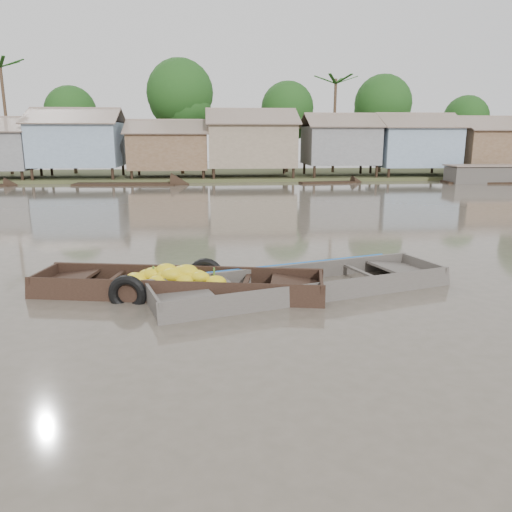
{
  "coord_description": "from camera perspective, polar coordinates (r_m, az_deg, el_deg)",
  "views": [
    {
      "loc": [
        -0.76,
        -9.83,
        3.33
      ],
      "look_at": [
        0.2,
        0.59,
        0.8
      ],
      "focal_mm": 35.0,
      "sensor_mm": 36.0,
      "label": 1
    }
  ],
  "objects": [
    {
      "name": "banana_boat",
      "position": [
        10.96,
        -9.11,
        -3.24
      ],
      "size": [
        6.41,
        2.63,
        0.88
      ],
      "rotation": [
        0.0,
        0.0,
        -0.19
      ],
      "color": "black",
      "rests_on": "ground"
    },
    {
      "name": "viewer_boat",
      "position": [
        11.04,
        5.31,
        -3.79
      ],
      "size": [
        6.93,
        3.64,
        0.54
      ],
      "rotation": [
        0.0,
        0.0,
        0.3
      ],
      "color": "#47423C",
      "rests_on": "ground"
    },
    {
      "name": "ground",
      "position": [
        10.41,
        -0.81,
        -5.07
      ],
      "size": [
        120.0,
        120.0,
        0.0
      ],
      "primitive_type": "plane",
      "color": "#524C3F",
      "rests_on": "ground"
    },
    {
      "name": "riverbank",
      "position": [
        41.87,
        -0.1,
        13.22
      ],
      "size": [
        120.0,
        12.47,
        10.22
      ],
      "color": "#384723",
      "rests_on": "ground"
    },
    {
      "name": "distant_boats",
      "position": [
        36.85,
        16.77,
        8.16
      ],
      "size": [
        44.47,
        13.95,
        1.38
      ],
      "color": "black",
      "rests_on": "ground"
    }
  ]
}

